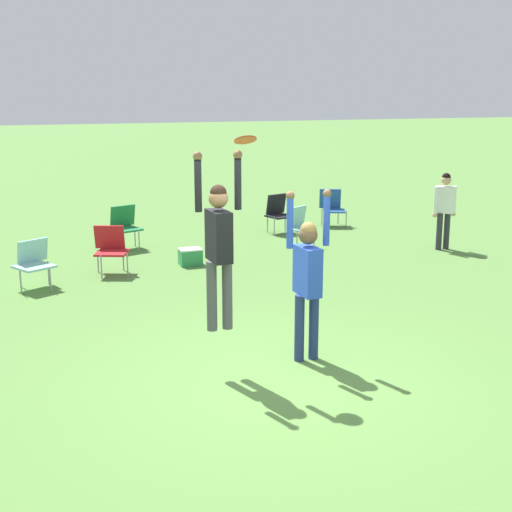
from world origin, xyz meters
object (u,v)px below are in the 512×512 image
object	(u,v)px
camping_chair_4	(34,261)
person_defending	(308,272)
camping_chair_2	(332,205)
frisbee	(245,140)
person_spectator_near	(445,205)
camping_chair_3	(111,246)
person_jumping	(219,238)
camping_chair_0	(124,224)
cooler_box	(190,257)
camping_chair_1	(300,224)
camping_chair_5	(278,211)

from	to	relation	value
camping_chair_4	person_defending	bearing A→B (deg)	95.22
camping_chair_2	camping_chair_4	xyz separation A→B (m)	(-7.08, -3.35, -0.03)
frisbee	person_spectator_near	xyz separation A→B (m)	(5.89, 4.69, -1.77)
person_defending	camping_chair_3	world-z (taller)	person_defending
person_jumping	camping_chair_3	bearing A→B (deg)	3.20
person_spectator_near	camping_chair_3	bearing A→B (deg)	-132.61
camping_chair_0	camping_chair_3	world-z (taller)	camping_chair_0
camping_chair_4	cooler_box	world-z (taller)	camping_chair_4
person_jumping	camping_chair_4	world-z (taller)	person_jumping
person_defending	cooler_box	xyz separation A→B (m)	(-0.15, 5.15, -0.96)
frisbee	person_spectator_near	bearing A→B (deg)	38.54
person_jumping	person_defending	distance (m)	1.23
person_defending	camping_chair_4	distance (m)	5.45
camping_chair_1	camping_chair_2	bearing A→B (deg)	-161.82
person_defending	camping_chair_4	world-z (taller)	person_defending
camping_chair_3	cooler_box	bearing A→B (deg)	-154.22
camping_chair_5	camping_chair_1	bearing A→B (deg)	67.76
camping_chair_1	camping_chair_0	bearing A→B (deg)	-48.82
person_defending	camping_chair_3	xyz separation A→B (m)	(-1.64, 5.04, -0.62)
person_jumping	camping_chair_5	size ratio (longest dim) A/B	2.33
person_defending	camping_chair_5	distance (m)	7.92
person_defending	camping_chair_0	xyz separation A→B (m)	(-1.09, 6.98, -0.60)
frisbee	camping_chair_4	xyz separation A→B (m)	(-2.22, 4.48, -2.24)
camping_chair_0	camping_chair_1	bearing A→B (deg)	142.05
camping_chair_4	person_spectator_near	bearing A→B (deg)	153.04
frisbee	camping_chair_4	size ratio (longest dim) A/B	0.32
person_defending	camping_chair_1	size ratio (longest dim) A/B	2.45
camping_chair_3	camping_chair_5	world-z (taller)	camping_chair_5
person_jumping	frisbee	xyz separation A→B (m)	(0.34, 0.07, 1.08)
camping_chair_2	camping_chair_3	bearing A→B (deg)	48.68
camping_chair_3	camping_chair_2	bearing A→B (deg)	-132.46
camping_chair_5	camping_chair_2	bearing A→B (deg)	175.80
camping_chair_0	camping_chair_1	distance (m)	3.66
person_jumping	camping_chair_1	size ratio (longest dim) A/B	2.39
frisbee	camping_chair_3	xyz separation A→B (m)	(-0.86, 5.02, -2.21)
person_spectator_near	cooler_box	bearing A→B (deg)	-134.63
camping_chair_0	person_spectator_near	bearing A→B (deg)	139.38
person_jumping	person_spectator_near	world-z (taller)	person_jumping
person_jumping	person_spectator_near	xyz separation A→B (m)	(6.24, 4.77, -0.69)
frisbee	camping_chair_4	bearing A→B (deg)	116.39
person_defending	person_spectator_near	size ratio (longest dim) A/B	1.33
person_defending	camping_chair_0	size ratio (longest dim) A/B	2.37
camping_chair_1	camping_chair_2	xyz separation A→B (m)	(1.67, 1.97, -0.01)
camping_chair_1	camping_chair_2	distance (m)	2.58
person_spectator_near	camping_chair_5	bearing A→B (deg)	-176.77
frisbee	person_defending	bearing A→B (deg)	-1.51
camping_chair_4	camping_chair_5	world-z (taller)	camping_chair_5
person_jumping	person_defending	bearing A→B (deg)	-90.00
camping_chair_2	camping_chair_3	world-z (taller)	camping_chair_2
camping_chair_0	cooler_box	xyz separation A→B (m)	(0.94, -1.83, -0.36)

